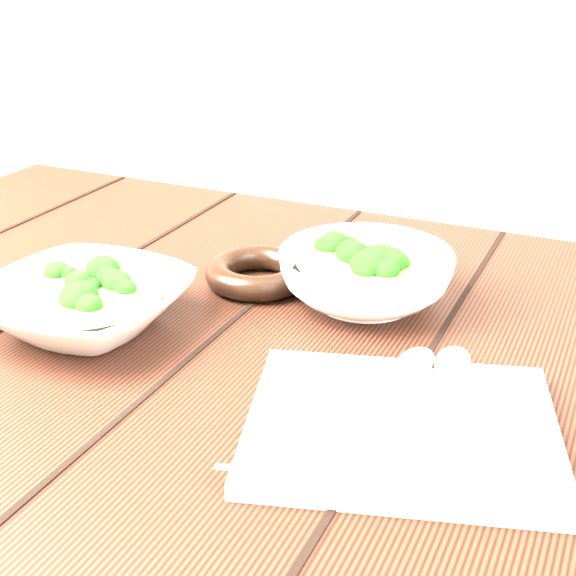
{
  "coord_description": "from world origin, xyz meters",
  "views": [
    {
      "loc": [
        0.34,
        -0.62,
        1.12
      ],
      "look_at": [
        0.04,
        0.02,
        0.8
      ],
      "focal_mm": 50.0,
      "sensor_mm": 36.0,
      "label": 1
    }
  ],
  "objects": [
    {
      "name": "soup_bowl_back",
      "position": [
        0.09,
        0.12,
        0.78
      ],
      "size": [
        0.19,
        0.19,
        0.07
      ],
      "color": "silver",
      "rests_on": "table"
    },
    {
      "name": "spoon_left",
      "position": [
        0.18,
        -0.05,
        0.77
      ],
      "size": [
        0.03,
        0.2,
        0.01
      ],
      "color": "#B0AB9C",
      "rests_on": "napkin"
    },
    {
      "name": "napkin",
      "position": [
        0.2,
        -0.1,
        0.76
      ],
      "size": [
        0.29,
        0.26,
        0.01
      ],
      "primitive_type": "cube",
      "rotation": [
        0.0,
        0.0,
        0.29
      ],
      "color": "beige",
      "rests_on": "table"
    },
    {
      "name": "table",
      "position": [
        0.0,
        0.0,
        0.63
      ],
      "size": [
        1.2,
        0.8,
        0.75
      ],
      "color": "black",
      "rests_on": "ground"
    },
    {
      "name": "spoon_right",
      "position": [
        0.21,
        -0.04,
        0.77
      ],
      "size": [
        0.04,
        0.2,
        0.01
      ],
      "color": "#B0AB9C",
      "rests_on": "napkin"
    },
    {
      "name": "trivet",
      "position": [
        -0.04,
        0.11,
        0.76
      ],
      "size": [
        0.15,
        0.15,
        0.03
      ],
      "primitive_type": "torus",
      "rotation": [
        0.0,
        0.0,
        -0.28
      ],
      "color": "black",
      "rests_on": "table"
    },
    {
      "name": "soup_bowl_front",
      "position": [
        -0.15,
        -0.05,
        0.78
      ],
      "size": [
        0.2,
        0.2,
        0.06
      ],
      "color": "silver",
      "rests_on": "table"
    }
  ]
}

